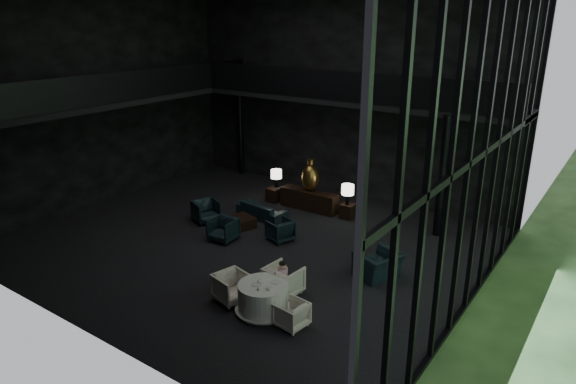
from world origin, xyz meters
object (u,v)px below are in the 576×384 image
Objects in this scene: lounge_armchair_west at (206,209)px; child at (283,271)px; bronze_urn at (310,177)px; sofa at (262,208)px; side_table_left at (274,195)px; side_table_right at (348,211)px; dining_chair_west at (232,285)px; table_lamp_right at (348,190)px; lounge_armchair_east at (280,229)px; console at (309,200)px; dining_table at (263,300)px; table_lamp_left at (276,175)px; coffee_table at (240,222)px; dining_chair_east at (291,315)px; lounge_armchair_south at (223,228)px; window_armchair at (378,259)px; dining_chair_north at (283,277)px.

lounge_armchair_west is 5.79m from child.
bronze_urn is 2.19× the size of child.
bronze_urn reaches higher than sofa.
side_table_right is (3.20, 0.12, -0.01)m from side_table_left.
dining_chair_west is 1.54× the size of child.
sofa is at bearing -146.49° from table_lamp_right.
lounge_armchair_east is at bearing -106.48° from table_lamp_right.
side_table_right is (1.60, 0.07, -0.10)m from console.
dining_table is at bearing -66.46° from bronze_urn.
side_table_left is at bearing 124.54° from dining_table.
table_lamp_left reaches higher than console.
coffee_table is (-0.06, -1.14, -0.17)m from sofa.
dining_chair_east is at bearing -51.52° from table_lamp_left.
lounge_armchair_south is (0.84, -3.89, 0.16)m from side_table_left.
dining_table is (2.14, -3.68, -0.04)m from lounge_armchair_east.
lounge_armchair_west is 1.06× the size of lounge_armchair_south.
window_armchair reaches higher than lounge_armchair_east.
bronze_urn is at bearing -13.73° from lounge_armchair_west.
child is at bearing -77.61° from table_lamp_right.
console is 4.15× the size of child.
coffee_table is at bearing -36.85° from child.
dining_chair_north is at bearing -63.07° from child.
child is at bearing -32.67° from dining_chair_west.
console is 3.07× the size of table_lamp_right.
dining_table is at bearing -66.27° from console.
bronze_urn is 1.45× the size of coffee_table.
dining_chair_east is at bearing -79.00° from dining_chair_west.
side_table_right is 4.42m from window_armchair.
lounge_armchair_east is at bearing -134.05° from dining_chair_east.
dining_chair_east is at bearing -38.90° from coffee_table.
lounge_armchair_east is (-0.85, -2.89, -0.68)m from table_lamp_right.
side_table_right is at bearing -119.29° from window_armchair.
table_lamp_left reaches higher than dining_table.
table_lamp_left is 4.19m from lounge_armchair_south.
lounge_armchair_west reaches higher than dining_chair_east.
lounge_armchair_west is at bearing -141.11° from side_table_right.
console reaches higher than dining_chair_east.
side_table_left is 0.62× the size of lounge_armchair_south.
child is at bearing -12.23° from window_armchair.
sofa is at bearing -145.43° from side_table_right.
lounge_armchair_south is 5.32m from dining_chair_east.
dining_chair_west is (0.31, -6.59, -0.63)m from table_lamp_right.
bronze_urn is at bearing -59.30° from dining_chair_north.
dining_chair_west is at bearing -85.49° from dining_chair_east.
table_lamp_left reaches higher than lounge_armchair_west.
lounge_armchair_south is (-2.36, -4.01, 0.17)m from side_table_right.
dining_chair_west is at bearing -73.99° from bronze_urn.
lounge_armchair_west reaches higher than side_table_right.
lounge_armchair_east is 0.89× the size of coffee_table.
dining_table is (3.64, -2.62, -0.10)m from lounge_armchair_south.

